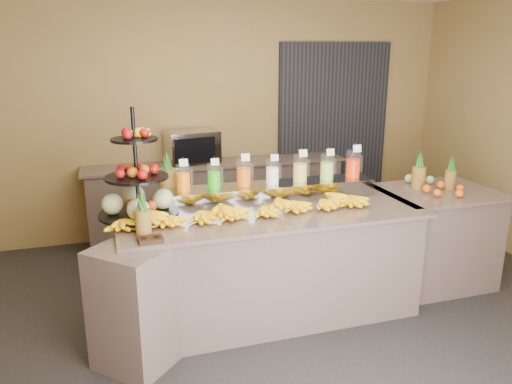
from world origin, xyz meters
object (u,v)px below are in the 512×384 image
pitcher_tray (272,192)px  condiment_caddy (150,239)px  banana_heap (247,207)px  fruit_stand (143,191)px  oven_warmer (192,147)px  right_fruit_pile (438,184)px

pitcher_tray → condiment_caddy: (-1.13, -0.68, -0.06)m
banana_heap → pitcher_tray: bearing=46.3°
banana_heap → condiment_caddy: (-0.79, -0.32, -0.06)m
condiment_caddy → pitcher_tray: bearing=31.0°
fruit_stand → condiment_caddy: bearing=-81.6°
fruit_stand → condiment_caddy: 0.54m
banana_heap → condiment_caddy: 0.86m
banana_heap → condiment_caddy: size_ratio=12.46×
pitcher_tray → oven_warmer: oven_warmer is taller
oven_warmer → fruit_stand: bearing=-118.0°
banana_heap → condiment_caddy: bearing=-157.7°
condiment_caddy → oven_warmer: size_ratio=0.29×
pitcher_tray → right_fruit_pile: (1.58, -0.20, -0.01)m
banana_heap → right_fruit_pile: size_ratio=5.29×
pitcher_tray → right_fruit_pile: right_fruit_pile is taller
right_fruit_pile → oven_warmer: size_ratio=0.69×
right_fruit_pile → pitcher_tray: bearing=172.9°
oven_warmer → pitcher_tray: bearing=-83.3°
pitcher_tray → banana_heap: bearing=-133.7°
banana_heap → right_fruit_pile: right_fruit_pile is taller
condiment_caddy → right_fruit_pile: size_ratio=0.42×
banana_heap → oven_warmer: oven_warmer is taller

